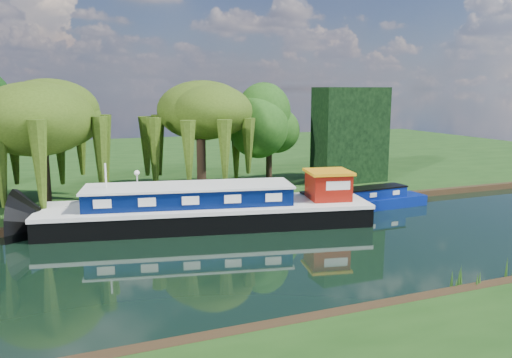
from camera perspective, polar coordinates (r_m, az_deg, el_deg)
name	(u,v)px	position (r m, az deg, el deg)	size (l,w,h in m)	color
ground	(161,266)	(24.52, -10.81, -9.73)	(120.00, 120.00, 0.00)	black
far_bank	(102,163)	(57.43, -17.18, 1.70)	(120.00, 52.00, 0.45)	#14330E
dutch_barge	(210,209)	(30.83, -5.23, -3.42)	(20.39, 8.35, 4.20)	black
narrowboat	(355,202)	(35.29, 11.23, -2.58)	(11.40, 2.47, 1.65)	navy
white_cruiser	(344,208)	(36.01, 10.00, -3.24)	(1.92, 2.22, 1.17)	silver
willow_left	(40,120)	(36.10, -23.41, 6.20)	(6.70, 6.70, 8.03)	black
willow_right	(201,120)	(37.77, -6.36, 6.73)	(6.27, 6.27, 7.64)	black
tree_far_right	(269,125)	(40.73, 1.52, 6.15)	(4.38, 4.38, 7.17)	black
conifer_hedge	(350,135)	(43.52, 10.68, 4.99)	(6.00, 3.00, 8.00)	black
lamppost	(137,179)	(34.04, -13.43, 0.01)	(0.36, 0.36, 2.56)	silver
mooring_posts	(127,209)	(32.17, -14.55, -3.30)	(19.16, 0.16, 1.00)	silver
reeds_near	(376,294)	(20.22, 13.59, -12.60)	(33.70, 1.50, 1.10)	#174612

